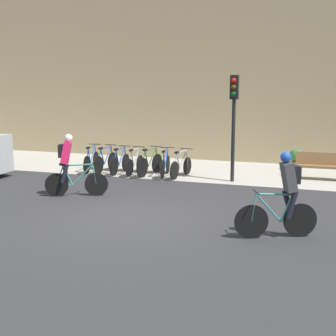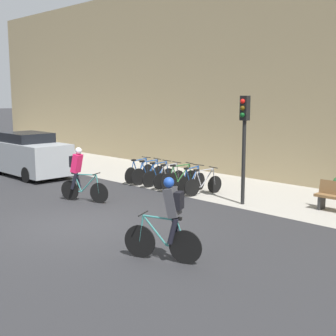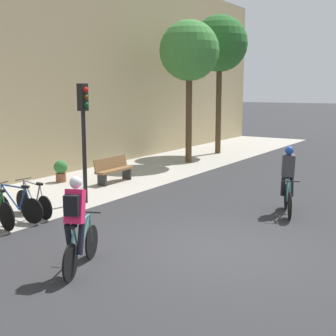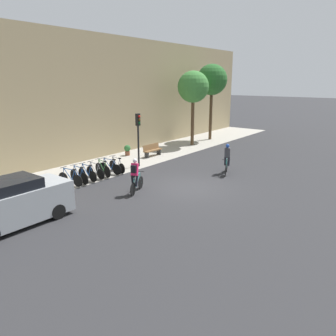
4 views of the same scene
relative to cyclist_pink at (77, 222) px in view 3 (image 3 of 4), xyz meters
name	(u,v)px [view 3 (image 3 of 4)]	position (x,y,z in m)	size (l,w,h in m)	color
ground	(215,250)	(2.38, -1.55, -0.95)	(200.00, 200.00, 0.00)	#2B2B2D
kerb_strip	(0,206)	(2.38, 5.20, -0.94)	(44.00, 4.50, 0.01)	#A39E93
cyclist_pink	(77,222)	(0.00, 0.00, 0.00)	(1.65, 0.76, 1.77)	black
cyclist_grey	(288,178)	(6.04, -1.83, 0.00)	(1.61, 0.76, 1.80)	black
parked_bike_5	(16,206)	(1.64, 3.63, -0.55)	(0.46, 1.66, 0.95)	black
parked_bike_6	(34,202)	(2.20, 3.62, -0.56)	(0.46, 1.62, 0.94)	black
traffic_light_pole	(84,121)	(4.00, 3.45, 1.43)	(0.26, 0.30, 3.42)	black
bench	(114,169)	(6.78, 4.67, -0.47)	(1.72, 0.44, 0.89)	brown
street_tree_0	(189,52)	(12.20, 4.74, 3.91)	(2.61, 2.61, 6.22)	#4C3823
street_tree_1	(220,44)	(15.58, 4.96, 4.49)	(2.77, 2.77, 6.87)	#4C3823
potted_plant	(61,170)	(5.85, 6.31, -0.51)	(0.48, 0.48, 0.78)	brown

